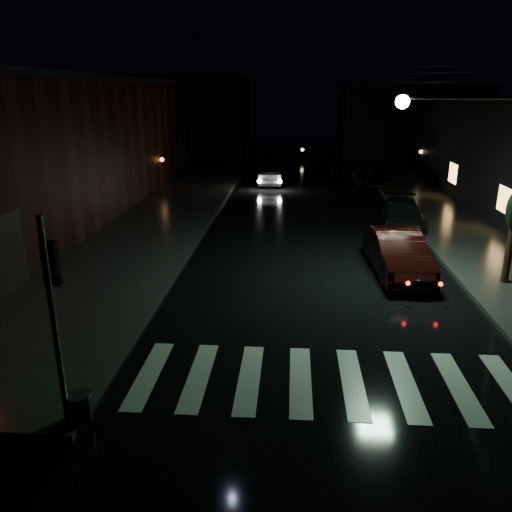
% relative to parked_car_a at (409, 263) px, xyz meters
% --- Properties ---
extents(ground, '(120.00, 120.00, 0.00)m').
position_rel_parked_car_a_xyz_m(ground, '(-6.29, -7.32, -0.64)').
color(ground, black).
rests_on(ground, ground).
extents(sidewalk_left, '(6.00, 44.00, 0.15)m').
position_rel_parked_car_a_xyz_m(sidewalk_left, '(-11.29, 6.68, -0.57)').
color(sidewalk_left, '#282826').
rests_on(sidewalk_left, ground).
extents(sidewalk_right, '(4.00, 44.00, 0.15)m').
position_rel_parked_car_a_xyz_m(sidewalk_right, '(3.71, 6.68, -0.57)').
color(sidewalk_right, '#282826').
rests_on(sidewalk_right, ground).
extents(building_left, '(10.00, 36.00, 7.00)m').
position_rel_parked_car_a_xyz_m(building_left, '(-18.29, 8.68, 2.86)').
color(building_left, black).
rests_on(building_left, ground).
extents(building_far_left, '(14.00, 10.00, 8.00)m').
position_rel_parked_car_a_xyz_m(building_far_left, '(-16.29, 37.68, 3.36)').
color(building_far_left, black).
rests_on(building_far_left, ground).
extents(building_far_right, '(14.00, 10.00, 7.00)m').
position_rel_parked_car_a_xyz_m(building_far_right, '(7.71, 37.68, 2.86)').
color(building_far_right, black).
rests_on(building_far_right, ground).
extents(crosswalk, '(9.00, 3.00, 0.01)m').
position_rel_parked_car_a_xyz_m(crosswalk, '(-3.29, -6.82, -0.64)').
color(crosswalk, beige).
rests_on(crosswalk, ground).
extents(signal_pole_corner, '(0.68, 0.61, 4.20)m').
position_rel_parked_car_a_xyz_m(signal_pole_corner, '(-8.44, -8.77, 0.90)').
color(signal_pole_corner, slate).
rests_on(signal_pole_corner, ground).
extents(utility_pole, '(4.92, 0.44, 8.00)m').
position_rel_parked_car_a_xyz_m(utility_pole, '(2.54, -0.32, 3.96)').
color(utility_pole, black).
rests_on(utility_pole, ground).
extents(parked_car_a, '(1.59, 3.80, 1.29)m').
position_rel_parked_car_a_xyz_m(parked_car_a, '(0.00, 0.00, 0.00)').
color(parked_car_a, black).
rests_on(parked_car_a, ground).
extents(parked_car_b, '(1.93, 4.91, 1.59)m').
position_rel_parked_car_a_xyz_m(parked_car_b, '(-0.30, 0.65, 0.15)').
color(parked_car_b, black).
rests_on(parked_car_b, ground).
extents(parked_car_c, '(2.40, 4.87, 1.36)m').
position_rel_parked_car_a_xyz_m(parked_car_c, '(1.26, 7.37, 0.04)').
color(parked_car_c, black).
rests_on(parked_car_c, ground).
extents(parked_car_d, '(2.71, 5.26, 1.42)m').
position_rel_parked_car_a_xyz_m(parked_car_d, '(1.31, 19.13, 0.07)').
color(parked_car_d, black).
rests_on(parked_car_d, ground).
extents(oncoming_car, '(1.71, 4.60, 1.50)m').
position_rel_parked_car_a_xyz_m(oncoming_car, '(-5.79, 19.05, 0.11)').
color(oncoming_car, black).
rests_on(oncoming_car, ground).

